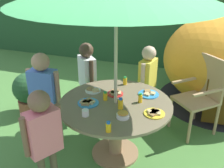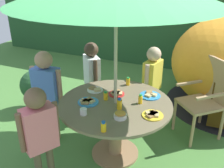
% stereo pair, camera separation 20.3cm
% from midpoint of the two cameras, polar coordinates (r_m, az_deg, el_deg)
% --- Properties ---
extents(ground_plane, '(10.00, 10.00, 0.02)m').
position_cam_midpoint_polar(ground_plane, '(3.28, -1.13, -15.32)').
color(ground_plane, '#477A38').
extents(hedge_backdrop, '(9.00, 0.70, 2.14)m').
position_cam_midpoint_polar(hedge_backdrop, '(5.96, 10.44, 14.46)').
color(hedge_backdrop, '#234C28').
rests_on(hedge_backdrop, ground_plane).
extents(garden_table, '(1.27, 1.27, 0.71)m').
position_cam_midpoint_polar(garden_table, '(2.96, -1.21, -7.33)').
color(garden_table, '#93704C').
rests_on(garden_table, ground_plane).
extents(wooden_chair, '(0.67, 0.66, 1.05)m').
position_cam_midpoint_polar(wooden_chair, '(3.57, 17.93, -1.75)').
color(wooden_chair, tan).
rests_on(wooden_chair, ground_plane).
extents(dome_tent, '(2.00, 2.00, 1.47)m').
position_cam_midpoint_polar(dome_tent, '(4.44, 22.37, 4.86)').
color(dome_tent, orange).
rests_on(dome_tent, ground_plane).
extents(potted_plant, '(0.47, 0.47, 0.66)m').
position_cam_midpoint_polar(potted_plant, '(4.13, -19.40, -1.72)').
color(potted_plant, brown).
rests_on(potted_plant, ground_plane).
extents(child_in_yellow_shirt, '(0.22, 0.38, 1.14)m').
position_cam_midpoint_polar(child_in_yellow_shirt, '(3.58, 6.35, 2.05)').
color(child_in_yellow_shirt, brown).
rests_on(child_in_yellow_shirt, ground_plane).
extents(child_in_white_shirt, '(0.33, 0.33, 1.17)m').
position_cam_midpoint_polar(child_in_white_shirt, '(3.62, -7.17, 2.59)').
color(child_in_white_shirt, navy).
rests_on(child_in_white_shirt, ground_plane).
extents(child_in_blue_shirt, '(0.42, 0.21, 1.22)m').
position_cam_midpoint_polar(child_in_blue_shirt, '(3.17, -16.74, -1.02)').
color(child_in_blue_shirt, brown).
rests_on(child_in_blue_shirt, ground_plane).
extents(child_in_pink_shirt, '(0.29, 0.35, 1.15)m').
position_cam_midpoint_polar(child_in_pink_shirt, '(2.47, -17.42, -10.22)').
color(child_in_pink_shirt, brown).
rests_on(child_in_pink_shirt, ground_plane).
extents(snack_bowl, '(0.13, 0.13, 0.07)m').
position_cam_midpoint_polar(snack_bowl, '(2.58, 0.18, -6.90)').
color(snack_bowl, white).
rests_on(snack_bowl, garden_table).
extents(plate_near_left, '(0.24, 0.24, 0.03)m').
position_cam_midpoint_polar(plate_near_left, '(3.06, 6.30, -2.20)').
color(plate_near_left, '#338CD8').
rests_on(plate_near_left, garden_table).
extents(plate_center_back, '(0.19, 0.19, 0.03)m').
position_cam_midpoint_polar(plate_center_back, '(3.04, -1.20, -2.07)').
color(plate_center_back, red).
rests_on(plate_center_back, garden_table).
extents(plate_near_right, '(0.23, 0.23, 0.03)m').
position_cam_midpoint_polar(plate_near_right, '(2.87, -7.43, -4.15)').
color(plate_near_right, '#338CD8').
rests_on(plate_near_right, garden_table).
extents(plate_far_left, '(0.19, 0.19, 0.03)m').
position_cam_midpoint_polar(plate_far_left, '(3.14, -6.09, -1.42)').
color(plate_far_left, white).
rests_on(plate_far_left, garden_table).
extents(plate_front_edge, '(0.22, 0.22, 0.03)m').
position_cam_midpoint_polar(plate_front_edge, '(2.67, 7.24, -6.44)').
color(plate_front_edge, yellow).
rests_on(plate_front_edge, garden_table).
extents(juice_bottle_far_right, '(0.05, 0.05, 0.10)m').
position_cam_midpoint_polar(juice_bottle_far_right, '(2.91, -3.52, -2.74)').
color(juice_bottle_far_right, yellow).
rests_on(juice_bottle_far_right, garden_table).
extents(juice_bottle_center_front, '(0.05, 0.05, 0.13)m').
position_cam_midpoint_polar(juice_bottle_center_front, '(2.72, -0.22, -4.46)').
color(juice_bottle_center_front, yellow).
rests_on(juice_bottle_center_front, garden_table).
extents(juice_bottle_mid_left, '(0.05, 0.05, 0.11)m').
position_cam_midpoint_polar(juice_bottle_mid_left, '(3.28, 1.14, 0.66)').
color(juice_bottle_mid_left, yellow).
rests_on(juice_bottle_mid_left, garden_table).
extents(juice_bottle_mid_right, '(0.05, 0.05, 0.11)m').
position_cam_midpoint_polar(juice_bottle_mid_right, '(2.86, 4.31, -3.21)').
color(juice_bottle_mid_right, yellow).
rests_on(juice_bottle_mid_right, garden_table).
extents(juice_bottle_back_edge, '(0.05, 0.05, 0.11)m').
position_cam_midpoint_polar(juice_bottle_back_edge, '(2.38, -3.28, -9.59)').
color(juice_bottle_back_edge, yellow).
rests_on(juice_bottle_back_edge, garden_table).
extents(cup_near, '(0.07, 0.07, 0.07)m').
position_cam_midpoint_polar(cup_near, '(2.64, -8.17, -6.42)').
color(cup_near, white).
rests_on(cup_near, garden_table).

